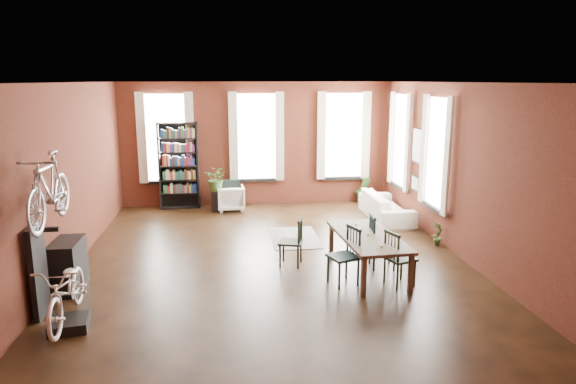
{
  "coord_description": "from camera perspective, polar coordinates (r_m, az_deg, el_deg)",
  "views": [
    {
      "loc": [
        -0.76,
        -8.85,
        3.24
      ],
      "look_at": [
        0.37,
        0.6,
        1.16
      ],
      "focal_mm": 32.0,
      "sensor_mm": 36.0,
      "label": 1
    }
  ],
  "objects": [
    {
      "name": "room",
      "position": [
        9.58,
        -0.71,
        5.73
      ],
      "size": [
        9.0,
        9.04,
        3.22
      ],
      "color": "black",
      "rests_on": "ground"
    },
    {
      "name": "dining_table",
      "position": [
        8.89,
        8.81,
        -6.86
      ],
      "size": [
        1.04,
        2.05,
        0.68
      ],
      "primitive_type": "cube",
      "rotation": [
        0.0,
        0.0,
        0.07
      ],
      "color": "brown",
      "rests_on": "ground"
    },
    {
      "name": "dining_chair_a",
      "position": [
        8.34,
        6.16,
        -7.12
      ],
      "size": [
        0.55,
        0.55,
        0.94
      ],
      "primitive_type": "cube",
      "rotation": [
        0.0,
        0.0,
        -1.24
      ],
      "color": "#163032",
      "rests_on": "ground"
    },
    {
      "name": "dining_chair_b",
      "position": [
        9.14,
        0.29,
        -5.56
      ],
      "size": [
        0.5,
        0.5,
        0.86
      ],
      "primitive_type": "cube",
      "rotation": [
        0.0,
        0.0,
        -1.87
      ],
      "color": "black",
      "rests_on": "ground"
    },
    {
      "name": "dining_chair_c",
      "position": [
        8.47,
        12.35,
        -7.18
      ],
      "size": [
        0.53,
        0.53,
        0.91
      ],
      "primitive_type": "cube",
      "rotation": [
        0.0,
        0.0,
        1.9
      ],
      "color": "#1E301C",
      "rests_on": "ground"
    },
    {
      "name": "dining_chair_d",
      "position": [
        9.16,
        10.44,
        -5.42
      ],
      "size": [
        0.47,
        0.47,
        0.95
      ],
      "primitive_type": "cube",
      "rotation": [
        0.0,
        0.0,
        1.51
      ],
      "color": "#183536",
      "rests_on": "ground"
    },
    {
      "name": "bookshelf",
      "position": [
        13.38,
        -12.03,
        2.87
      ],
      "size": [
        1.0,
        0.32,
        2.2
      ],
      "primitive_type": "cube",
      "color": "black",
      "rests_on": "ground"
    },
    {
      "name": "white_armchair",
      "position": [
        13.06,
        -6.38,
        -0.54
      ],
      "size": [
        0.7,
        0.66,
        0.69
      ],
      "primitive_type": "imported",
      "rotation": [
        0.0,
        0.0,
        3.2
      ],
      "color": "silver",
      "rests_on": "ground"
    },
    {
      "name": "cream_sofa",
      "position": [
        12.36,
        10.87,
        -1.12
      ],
      "size": [
        0.61,
        2.08,
        0.81
      ],
      "primitive_type": "imported",
      "rotation": [
        0.0,
        0.0,
        1.57
      ],
      "color": "beige",
      "rests_on": "ground"
    },
    {
      "name": "striped_rug",
      "position": [
        10.79,
        0.74,
        -5.1
      ],
      "size": [
        0.98,
        1.56,
        0.01
      ],
      "primitive_type": "cube",
      "rotation": [
        0.0,
        0.0,
        0.0
      ],
      "color": "black",
      "rests_on": "ground"
    },
    {
      "name": "bike_trainer",
      "position": [
        7.61,
        -23.16,
        -13.33
      ],
      "size": [
        0.55,
        0.55,
        0.14
      ],
      "primitive_type": "cube",
      "rotation": [
        0.0,
        0.0,
        0.15
      ],
      "color": "black",
      "rests_on": "ground"
    },
    {
      "name": "bike_wall_rack",
      "position": [
        7.96,
        -26.0,
        -7.95
      ],
      "size": [
        0.16,
        0.6,
        1.3
      ],
      "primitive_type": "cube",
      "color": "black",
      "rests_on": "ground"
    },
    {
      "name": "console_table",
      "position": [
        8.81,
        -23.22,
        -7.51
      ],
      "size": [
        0.4,
        0.8,
        0.8
      ],
      "primitive_type": "cube",
      "color": "black",
      "rests_on": "ground"
    },
    {
      "name": "plant_stand",
      "position": [
        13.01,
        -7.89,
        -1.02
      ],
      "size": [
        0.28,
        0.28,
        0.51
      ],
      "primitive_type": "cube",
      "rotation": [
        0.0,
        0.0,
        -0.1
      ],
      "color": "black",
      "rests_on": "ground"
    },
    {
      "name": "plant_by_sofa",
      "position": [
        13.98,
        8.32,
        -0.51
      ],
      "size": [
        0.43,
        0.74,
        0.32
      ],
      "primitive_type": "imported",
      "rotation": [
        0.0,
        0.0,
        -0.04
      ],
      "color": "#2F5421",
      "rests_on": "ground"
    },
    {
      "name": "plant_small",
      "position": [
        10.74,
        16.23,
        -5.24
      ],
      "size": [
        0.52,
        0.52,
        0.17
      ],
      "primitive_type": "imported",
      "rotation": [
        0.0,
        0.0,
        0.76
      ],
      "color": "#345F26",
      "rests_on": "ground"
    },
    {
      "name": "bicycle_floor",
      "position": [
        7.26,
        -23.6,
        -7.31
      ],
      "size": [
        0.57,
        0.84,
        1.57
      ],
      "primitive_type": "imported",
      "rotation": [
        0.0,
        0.0,
        0.02
      ],
      "color": "beige",
      "rests_on": "bike_trainer"
    },
    {
      "name": "bicycle_hung",
      "position": [
        7.53,
        -25.26,
        2.69
      ],
      "size": [
        0.47,
        1.0,
        1.66
      ],
      "primitive_type": "imported",
      "color": "#A5A8AD",
      "rests_on": "bike_wall_rack"
    },
    {
      "name": "plant_on_stand",
      "position": [
        12.93,
        -7.92,
        1.18
      ],
      "size": [
        0.76,
        0.8,
        0.49
      ],
      "primitive_type": "imported",
      "rotation": [
        0.0,
        0.0,
        -0.38
      ],
      "color": "#386126",
      "rests_on": "plant_stand"
    }
  ]
}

